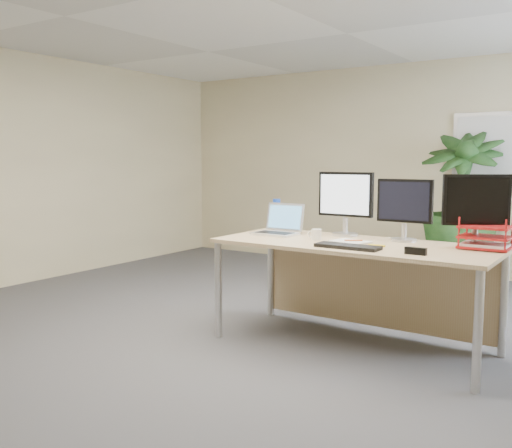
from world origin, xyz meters
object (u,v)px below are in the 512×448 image
Objects in this scene: desk at (360,263)px; monitor_left at (346,199)px; laptop at (279,227)px; monitor_right at (405,206)px; floor_plant at (459,220)px.

desk is 4.02× the size of monitor_left.
laptop is at bearing -179.42° from desk.
monitor_right is 1.34× the size of laptop.
floor_plant reaches higher than monitor_left.
floor_plant reaches higher than laptop.
desk is 0.58m from monitor_left.
monitor_left is (-0.30, -2.53, 0.38)m from floor_plant.
desk is 0.79m from laptop.
laptop is (-0.75, -0.01, 0.24)m from desk.
floor_plant is 2.61m from monitor_right.
desk is at bearing 0.58° from laptop.
monitor_right is (0.29, 0.17, 0.46)m from desk.
monitor_left is 1.10× the size of monitor_right.
floor_plant is at bearing 83.31° from monitor_left.
monitor_right reaches higher than desk.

